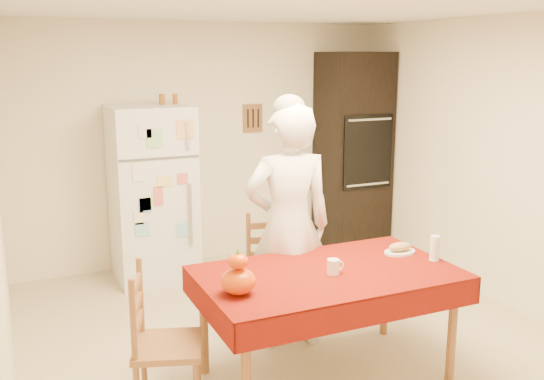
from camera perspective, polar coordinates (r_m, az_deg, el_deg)
floor at (r=4.79m, az=2.49°, el=-14.25°), size 4.50×4.50×0.00m
room_shell at (r=4.31m, az=2.69°, el=5.40°), size 4.02×4.52×2.51m
refrigerator at (r=5.98m, az=-11.17°, el=-0.34°), size 0.75×0.74×1.70m
oven_cabinet at (r=6.84m, az=7.60°, el=3.51°), size 0.70×0.62×2.20m
dining_table at (r=4.08m, az=5.23°, el=-8.54°), size 1.70×1.00×0.76m
chair_far at (r=4.82m, az=0.15°, el=-7.45°), size 0.49×0.47×0.95m
chair_left at (r=3.78m, az=-10.81°, el=-13.51°), size 0.51×0.53×0.95m
seated_woman at (r=4.48m, az=1.56°, el=-3.53°), size 0.73×0.54×1.83m
coffee_mug at (r=3.99m, az=5.78°, el=-7.21°), size 0.08×0.08×0.10m
pumpkin_lower at (r=3.65m, az=-3.19°, el=-8.58°), size 0.21×0.21×0.16m
pumpkin_upper at (r=3.61m, az=-3.22°, el=-6.71°), size 0.12×0.12×0.09m
wine_glass at (r=4.37m, az=15.07°, el=-5.30°), size 0.07×0.07×0.18m
bread_plate at (r=4.48m, az=11.93°, el=-5.74°), size 0.24×0.24×0.02m
bread_loaf at (r=4.47m, az=11.95°, el=-5.25°), size 0.18×0.10×0.06m
spice_jar_left at (r=5.93m, az=-10.35°, el=8.39°), size 0.05×0.05×0.10m
spice_jar_mid at (r=5.93m, az=-10.30°, el=8.39°), size 0.05×0.05×0.10m
spice_jar_right at (r=5.97m, az=-9.11°, el=8.45°), size 0.05×0.05×0.10m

